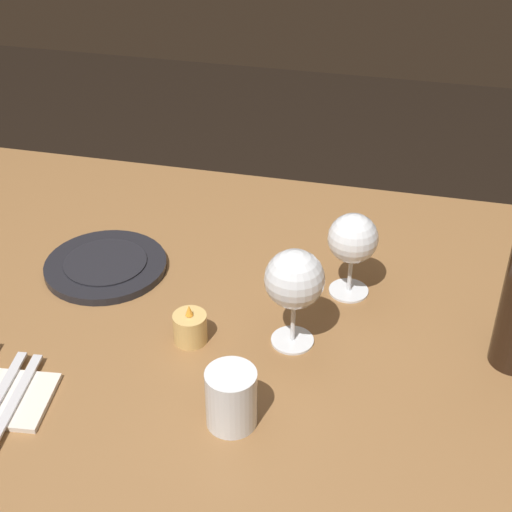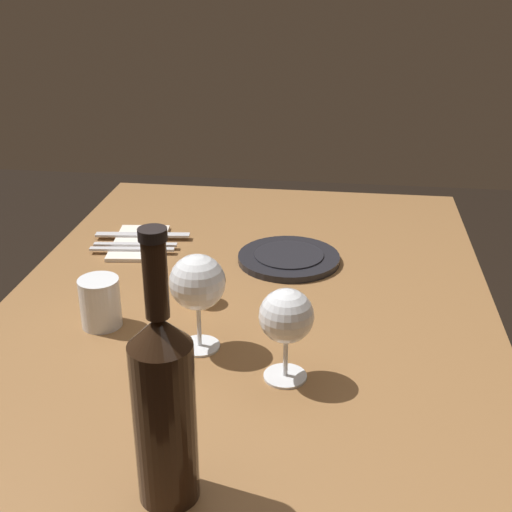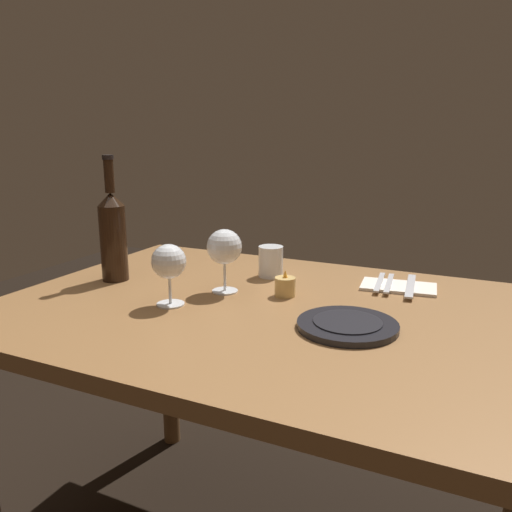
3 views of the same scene
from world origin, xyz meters
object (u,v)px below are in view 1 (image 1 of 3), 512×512
object	(u,v)px
wine_glass_left	(353,240)
wine_glass_right	(294,281)
water_tumbler	(231,401)
fork_outer	(15,399)
votive_candle	(190,328)
dinner_plate	(106,266)

from	to	relation	value
wine_glass_left	wine_glass_right	bearing A→B (deg)	65.17
water_tumbler	fork_outer	xyz separation A→B (m)	(0.30, 0.04, -0.03)
water_tumbler	votive_candle	distance (m)	0.18
wine_glass_left	dinner_plate	world-z (taller)	wine_glass_left
wine_glass_right	dinner_plate	distance (m)	0.39
wine_glass_left	votive_candle	size ratio (longest dim) A/B	2.20
water_tumbler	dinner_plate	size ratio (longest dim) A/B	0.41
wine_glass_right	wine_glass_left	bearing A→B (deg)	-114.83
dinner_plate	fork_outer	bearing A→B (deg)	90.72
wine_glass_right	votive_candle	xyz separation A→B (m)	(0.15, 0.03, -0.09)
wine_glass_left	dinner_plate	bearing A→B (deg)	4.30
wine_glass_left	fork_outer	size ratio (longest dim) A/B	0.82
fork_outer	wine_glass_right	bearing A→B (deg)	-147.73
votive_candle	water_tumbler	bearing A→B (deg)	124.91
dinner_plate	fork_outer	world-z (taller)	dinner_plate
wine_glass_left	fork_outer	xyz separation A→B (m)	(0.42, 0.37, -0.09)
wine_glass_right	fork_outer	world-z (taller)	wine_glass_right
water_tumbler	dinner_plate	distance (m)	0.43
wine_glass_left	fork_outer	bearing A→B (deg)	41.34
votive_candle	fork_outer	world-z (taller)	votive_candle
wine_glass_left	dinner_plate	size ratio (longest dim) A/B	0.70
wine_glass_right	water_tumbler	xyz separation A→B (m)	(0.05, 0.18, -0.08)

